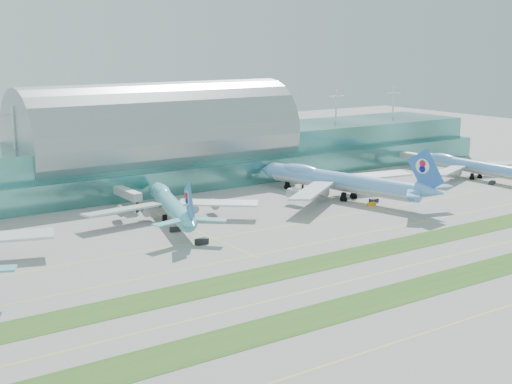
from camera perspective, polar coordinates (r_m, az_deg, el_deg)
ground at (r=206.53m, az=8.67°, el=-5.06°), size 700.00×700.00×0.00m
terminal at (r=307.82m, az=-7.78°, el=3.30°), size 340.00×69.10×36.00m
grass_strip_near at (r=188.11m, az=14.52°, el=-7.01°), size 420.00×12.00×0.08m
grass_strip_far at (r=207.91m, az=8.30°, el=-4.92°), size 420.00×12.00×0.08m
taxiline_a at (r=176.53m, az=19.44°, el=-8.61°), size 420.00×0.35×0.01m
taxiline_b at (r=197.04m, az=11.45°, el=-6.00°), size 420.00×0.35×0.01m
taxiline_c at (r=219.43m, az=5.47°, el=-3.95°), size 420.00×0.35×0.01m
taxiline_d at (r=236.11m, az=2.06°, el=-2.76°), size 420.00×0.35×0.01m
airliner_b at (r=245.16m, az=-6.88°, el=-0.87°), size 58.44×67.71×19.04m
airliner_c at (r=278.82m, az=6.64°, el=0.97°), size 72.43×83.53×23.26m
airliner_d at (r=333.47m, az=16.72°, el=2.09°), size 59.17×67.02×18.48m
gse_c at (r=215.89m, az=-4.36°, el=-3.96°), size 4.19×2.62×1.73m
gse_d at (r=230.69m, az=-6.49°, el=-2.99°), size 3.69×2.33×1.49m
gse_e at (r=268.77m, az=9.23°, el=-0.95°), size 3.32×1.78×1.23m
gse_f at (r=274.52m, az=9.41°, el=-0.67°), size 3.46×2.11×1.44m
gse_g at (r=321.26m, az=18.37°, el=0.72°), size 3.86×2.91×1.45m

